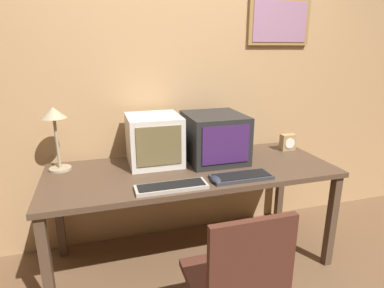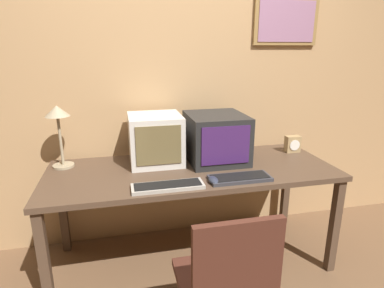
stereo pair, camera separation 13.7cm
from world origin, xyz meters
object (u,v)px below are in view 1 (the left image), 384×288
object	(u,v)px
keyboard_side	(241,177)
desk_lamp	(55,122)
monitor_left	(154,140)
keyboard_main	(171,187)
monitor_right	(214,137)
mouse_near_keyboard	(216,180)
desk_clock	(288,142)

from	to	relation	value
keyboard_side	desk_lamp	xyz separation A→B (m)	(-1.14, 0.50, 0.33)
desk_lamp	monitor_left	bearing A→B (deg)	-4.39
keyboard_side	keyboard_main	bearing A→B (deg)	-177.32
monitor_right	mouse_near_keyboard	bearing A→B (deg)	-108.74
desk_clock	desk_lamp	size ratio (longest dim) A/B	0.30
keyboard_main	keyboard_side	xyz separation A→B (m)	(0.47, 0.02, -0.00)
desk_clock	keyboard_main	bearing A→B (deg)	-156.85
keyboard_main	desk_lamp	xyz separation A→B (m)	(-0.67, 0.53, 0.33)
monitor_right	keyboard_main	size ratio (longest dim) A/B	1.04
keyboard_main	desk_clock	bearing A→B (deg)	23.15
keyboard_main	desk_lamp	bearing A→B (deg)	141.81
desk_clock	monitor_right	bearing A→B (deg)	-175.85
monitor_right	desk_clock	bearing A→B (deg)	4.15
monitor_right	desk_clock	xyz separation A→B (m)	(0.67, 0.05, -0.11)
monitor_right	desk_lamp	xyz separation A→B (m)	(-1.10, 0.11, 0.16)
keyboard_side	mouse_near_keyboard	size ratio (longest dim) A/B	3.42
desk_lamp	keyboard_main	bearing A→B (deg)	-38.19
monitor_right	monitor_left	bearing A→B (deg)	172.73
keyboard_main	desk_clock	xyz separation A→B (m)	(1.09, 0.47, 0.05)
mouse_near_keyboard	desk_clock	distance (m)	0.93
desk_clock	keyboard_side	bearing A→B (deg)	-144.45
keyboard_main	desk_clock	distance (m)	1.19
desk_clock	desk_lamp	distance (m)	1.79
monitor_right	mouse_near_keyboard	distance (m)	0.46
monitor_right	desk_clock	size ratio (longest dim) A/B	3.43
monitor_left	desk_clock	xyz separation A→B (m)	(1.11, -0.01, -0.11)
monitor_right	mouse_near_keyboard	size ratio (longest dim) A/B	3.92
monitor_left	mouse_near_keyboard	bearing A→B (deg)	-57.23
monitor_left	desk_clock	size ratio (longest dim) A/B	2.88
keyboard_side	desk_lamp	bearing A→B (deg)	156.13
monitor_right	keyboard_side	distance (m)	0.43
desk_clock	monitor_left	bearing A→B (deg)	179.58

